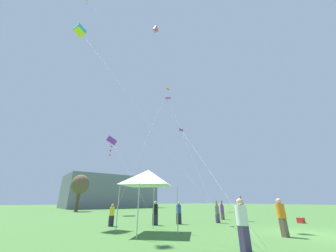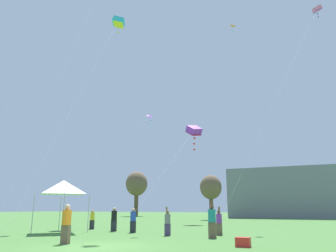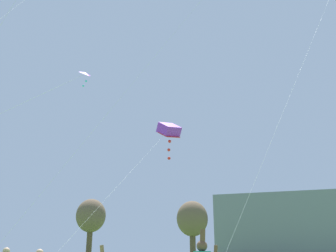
# 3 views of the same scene
# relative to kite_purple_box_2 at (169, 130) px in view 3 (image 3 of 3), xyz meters

# --- Properties ---
(distant_building) EXTENTS (22.88, 13.10, 8.02)m
(distant_building) POSITION_rel_kite_purple_box_2_xyz_m (10.22, 26.06, -6.37)
(distant_building) COLOR slate
(distant_building) RESTS_ON ground
(tree_far_right) EXTENTS (4.39, 4.39, 8.86)m
(tree_far_right) POSITION_rel_kite_purple_box_2_xyz_m (-20.89, 23.85, -4.09)
(tree_far_right) COLOR brown
(tree_far_right) RESTS_ON ground
(tree_near_right) EXTENTS (3.07, 3.07, 6.20)m
(tree_near_right) POSITION_rel_kite_purple_box_2_xyz_m (-1.26, 10.36, -5.98)
(tree_near_right) COLOR brown
(tree_near_right) RESTS_ON ground
(kite_purple_box_2) EXTENTS (1.99, 15.14, 11.21)m
(kite_purple_box_2) POSITION_rel_kite_purple_box_2_xyz_m (0.00, 0.00, 0.00)
(kite_purple_box_2) COLOR silver
(kite_purple_box_2) RESTS_ON ground
(kite_purple_delta_6) EXTENTS (4.43, 9.26, 8.36)m
(kite_purple_delta_6) POSITION_rel_kite_purple_box_2_xyz_m (1.61, -14.87, -2.43)
(kite_purple_delta_6) COLOR silver
(kite_purple_delta_6) RESTS_ON ground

